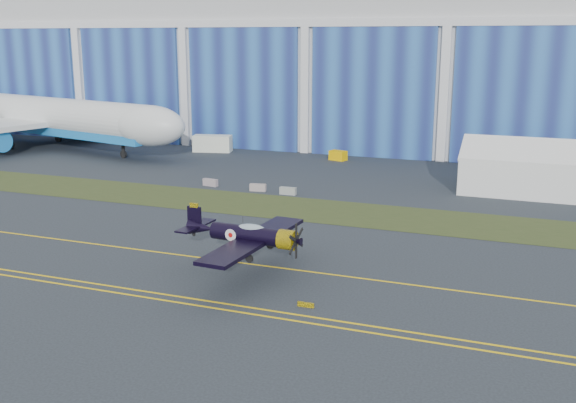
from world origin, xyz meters
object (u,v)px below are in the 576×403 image
at_px(tent, 524,164).
at_px(tug, 338,155).
at_px(jetliner, 41,75).
at_px(shipping_container, 213,143).
at_px(warbird, 247,234).

distance_m(tent, tug, 30.28).
distance_m(jetliner, shipping_container, 31.54).
relative_size(tent, shipping_container, 2.35).
distance_m(warbird, jetliner, 75.65).
bearing_deg(tug, shipping_container, -163.66).
distance_m(jetliner, tent, 78.93).
bearing_deg(jetliner, shipping_container, 25.15).
bearing_deg(warbird, tent, 67.78).
height_order(warbird, tent, tent).
relative_size(jetliner, tug, 32.77).
xyz_separation_m(warbird, tent, (19.03, 39.41, -0.00)).
relative_size(warbird, tent, 0.98).
xyz_separation_m(tent, shipping_container, (-49.08, 12.87, -2.03)).
bearing_deg(warbird, jetliner, 145.40).
bearing_deg(tent, shipping_container, 165.75).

